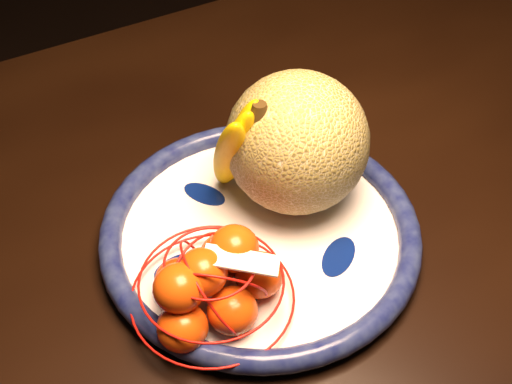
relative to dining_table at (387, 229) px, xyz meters
name	(u,v)px	position (x,y,z in m)	size (l,w,h in m)	color
dining_table	(387,229)	(0.00, 0.00, 0.00)	(1.61, 0.98, 0.80)	black
fruit_bowl	(260,233)	(-0.19, -0.01, 0.10)	(0.35, 0.35, 0.03)	white
cantaloupe	(297,143)	(-0.13, 0.03, 0.18)	(0.16, 0.16, 0.16)	olive
banana_bunch	(240,141)	(-0.18, 0.06, 0.18)	(0.10, 0.10, 0.16)	yellow
mandarin_bag	(212,283)	(-0.27, -0.07, 0.13)	(0.18, 0.18, 0.10)	#FF4A0B
price_tag	(241,260)	(-0.25, -0.08, 0.17)	(0.07, 0.03, 0.00)	white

